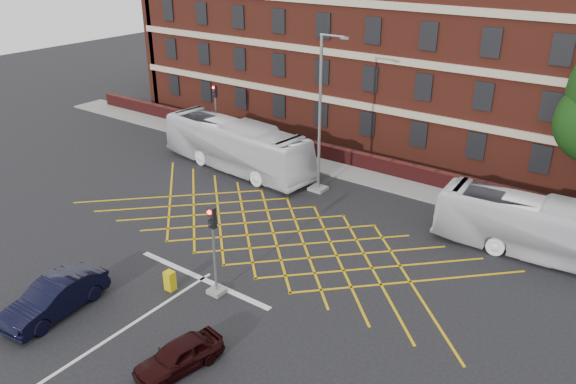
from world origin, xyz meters
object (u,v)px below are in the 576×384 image
Objects in this scene: traffic_light_far at (216,117)px; street_lamp at (320,139)px; traffic_light_near at (215,259)px; car_navy at (55,297)px; bus_right at (548,230)px; car_maroon at (179,356)px; utility_cabinet at (170,281)px; bus_left at (236,146)px; direction_signs at (205,122)px.

street_lamp is at bearing -16.92° from traffic_light_far.
traffic_light_near is 1.00× the size of traffic_light_far.
street_lamp is at bearing 76.61° from car_navy.
traffic_light_near reaches higher than bus_right.
street_lamp reaches higher than car_navy.
street_lamp is at bearing 117.01° from car_maroon.
utility_cabinet is (-12.97, -12.95, -1.04)m from bus_right.
bus_left is 2.81× the size of traffic_light_near.
car_maroon is 26.08m from direction_signs.
direction_signs is (-26.17, 3.22, -0.13)m from bus_right.
utility_cabinet is (7.10, -12.90, -1.21)m from bus_left.
bus_left is at bearing -28.18° from direction_signs.
traffic_light_near is (4.55, 5.03, 0.99)m from car_navy.
traffic_light_far reaches higher than car_navy.
car_maroon is 0.81× the size of traffic_light_far.
car_navy is 1.09× the size of traffic_light_near.
car_navy is at bearing -159.32° from bus_left.
direction_signs is 20.89m from utility_cabinet.
traffic_light_near reaches higher than direction_signs.
bus_right is at bearing -0.81° from street_lamp.
car_maroon reaches higher than utility_cabinet.
bus_right is 2.54× the size of traffic_light_far.
street_lamp reaches higher than bus_left.
car_navy is 0.48× the size of street_lamp.
bus_left is at bearing 135.95° from car_maroon.
traffic_light_far is (-14.40, 15.76, 0.00)m from traffic_light_near.
street_lamp reaches higher than bus_right.
bus_left is at bearing -35.69° from traffic_light_far.
car_maroon is 3.69× the size of utility_cabinet.
traffic_light_far reaches higher than utility_cabinet.
car_maroon is 17.36m from street_lamp.
traffic_light_far reaches higher than direction_signs.
traffic_light_far is 1.94× the size of direction_signs.
street_lamp reaches higher than utility_cabinet.
direction_signs is at bearing 166.57° from street_lamp.
direction_signs is at bearing 67.81° from bus_left.
traffic_light_far is 12.65m from street_lamp.
traffic_light_near is (-2.19, 4.39, 1.18)m from car_maroon.
traffic_light_near reaches higher than bus_left.
car_navy is 4.82m from utility_cabinet.
bus_left reaches higher than car_navy.
direction_signs is 2.35× the size of utility_cabinet.
direction_signs is (-10.53, 20.17, 0.61)m from car_navy.
street_lamp is at bearing -81.92° from bus_left.
car_navy is at bearing -64.66° from traffic_light_far.
bus_right reaches higher than utility_cabinet.
traffic_light_near is 12.45m from street_lamp.
bus_left reaches higher than direction_signs.
car_navy is 5.00× the size of utility_cabinet.
car_maroon is 0.36× the size of street_lamp.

